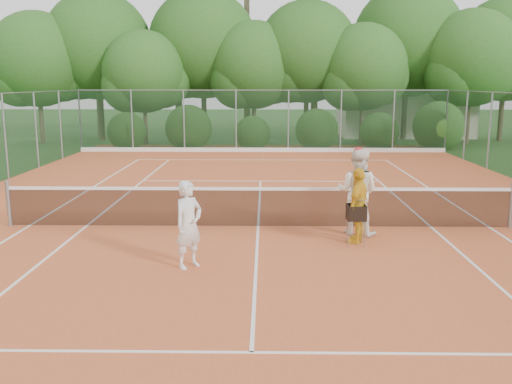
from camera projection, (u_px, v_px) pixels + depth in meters
ground at (258, 228)px, 13.54m from camera, size 120.00×120.00×0.00m
clay_court at (258, 227)px, 13.54m from camera, size 18.00×36.00×0.02m
club_building at (403, 112)px, 36.66m from camera, size 8.00×5.00×3.00m
tennis_net at (258, 206)px, 13.44m from camera, size 11.97×0.10×1.10m
player_white at (189, 225)px, 10.45m from camera, size 0.69×0.70×1.63m
player_center_grp at (357, 192)px, 12.74m from camera, size 1.16×1.06×1.98m
player_yellow at (358, 205)px, 12.11m from camera, size 0.79×1.02×1.62m
ball_hopper at (356, 213)px, 11.91m from camera, size 0.38×0.38×0.87m
stray_ball_a at (216, 160)px, 25.04m from camera, size 0.07×0.07×0.07m
stray_ball_b at (263, 156)px, 26.15m from camera, size 0.07×0.07×0.07m
stray_ball_c at (351, 164)px, 23.77m from camera, size 0.07×0.07×0.07m
court_markings at (258, 227)px, 13.53m from camera, size 11.03×23.83×0.01m
fence_back at (262, 121)px, 27.97m from camera, size 18.07×0.07×3.00m
tropical_treeline at (288, 52)px, 32.39m from camera, size 32.10×8.49×15.03m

